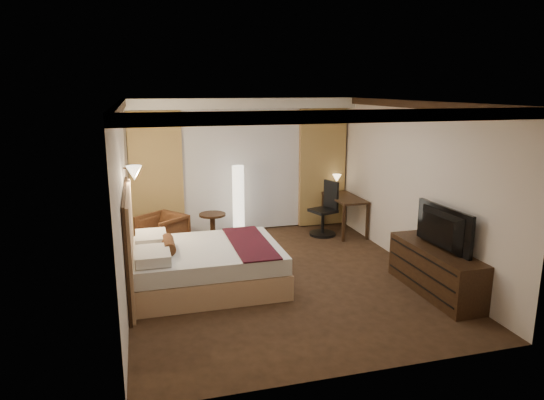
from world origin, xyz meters
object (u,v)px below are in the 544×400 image
object	(u,v)px
desk	(344,215)
dresser	(435,270)
bed	(208,266)
armchair	(162,231)
floor_lamp	(238,202)
television	(437,225)
side_table	(213,228)
office_chair	(323,209)

from	to	relation	value
desk	dresser	size ratio (longest dim) A/B	0.68
bed	armchair	xyz separation A→B (m)	(-0.56, 1.86, 0.05)
bed	desk	distance (m)	3.66
floor_lamp	television	distance (m)	4.00
side_table	office_chair	distance (m)	2.21
television	dresser	bearing A→B (deg)	-92.32
side_table	desk	world-z (taller)	desk
bed	side_table	size ratio (longest dim) A/B	3.85
television	bed	bearing A→B (deg)	68.03
desk	dresser	world-z (taller)	desk
armchair	side_table	distance (m)	0.99
side_table	floor_lamp	size ratio (longest dim) A/B	0.39
desk	television	xyz separation A→B (m)	(0.02, -3.10, 0.64)
dresser	armchair	bearing A→B (deg)	141.18
desk	office_chair	world-z (taller)	office_chair
desk	television	bearing A→B (deg)	-89.63
bed	television	bearing A→B (deg)	-19.64
armchair	floor_lamp	distance (m)	1.59
armchair	dresser	xyz separation A→B (m)	(3.68, -2.96, -0.03)
office_chair	television	distance (m)	3.13
armchair	floor_lamp	size ratio (longest dim) A/B	0.51
side_table	dresser	size ratio (longest dim) A/B	0.32
bed	desk	xyz separation A→B (m)	(3.07, 2.00, 0.06)
office_chair	television	size ratio (longest dim) A/B	0.93
side_table	office_chair	bearing A→B (deg)	-4.07
floor_lamp	desk	size ratio (longest dim) A/B	1.23
armchair	television	size ratio (longest dim) A/B	0.63
floor_lamp	television	xyz separation A→B (m)	(2.15, -3.36, 0.29)
side_table	dresser	xyz separation A→B (m)	(2.72, -3.21, 0.06)
armchair	office_chair	size ratio (longest dim) A/B	0.67
bed	dresser	world-z (taller)	dresser
office_chair	floor_lamp	bearing A→B (deg)	150.78
armchair	desk	distance (m)	3.63
bed	office_chair	distance (m)	3.24
floor_lamp	television	bearing A→B (deg)	-57.34
floor_lamp	dresser	size ratio (longest dim) A/B	0.83
floor_lamp	armchair	bearing A→B (deg)	-164.94
floor_lamp	dresser	xyz separation A→B (m)	(2.18, -3.36, -0.38)
side_table	desk	size ratio (longest dim) A/B	0.47
dresser	bed	bearing A→B (deg)	160.53
bed	desk	world-z (taller)	desk
bed	floor_lamp	xyz separation A→B (m)	(0.93, 2.26, 0.41)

